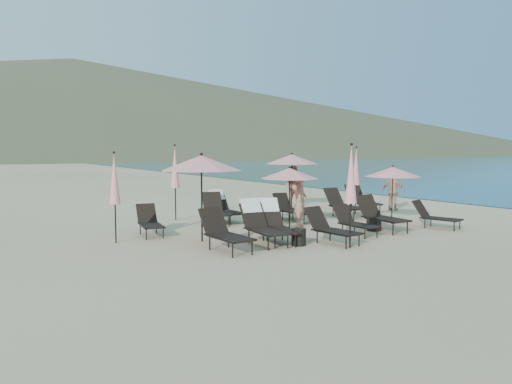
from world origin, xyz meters
TOP-DOWN VIEW (x-y plane):
  - ground at (0.00, 0.00)m, footprint 800.00×800.00m
  - volcanic_headland at (71.37, 302.62)m, footprint 690.00×690.00m
  - lounger_0 at (-4.21, 0.36)m, footprint 0.73×1.78m
  - lounger_1 at (-2.91, 0.68)m, footprint 0.87×1.92m
  - lounger_2 at (-2.46, 0.68)m, footprint 1.18×1.94m
  - lounger_3 at (0.11, 0.27)m, footprint 0.60×1.52m
  - lounger_4 at (1.38, 0.43)m, footprint 0.83×1.89m
  - lounger_5 at (3.19, -0.21)m, footprint 0.95×1.60m
  - lounger_6 at (-5.00, 3.49)m, footprint 0.82×1.60m
  - lounger_7 at (-2.29, 4.46)m, footprint 1.15×1.90m
  - lounger_8 at (-1.78, 4.74)m, footprint 0.66×1.73m
  - lounger_9 at (0.27, 3.49)m, footprint 0.88×1.72m
  - lounger_10 at (0.63, 4.34)m, footprint 0.87×1.59m
  - lounger_11 at (4.05, 3.95)m, footprint 1.12×1.96m
  - lounger_12 at (-1.34, -0.36)m, footprint 0.80×1.69m
  - lounger_13 at (2.52, 3.33)m, footprint 0.72×1.82m
  - umbrella_open_0 at (-4.15, 1.76)m, footprint 2.27×2.27m
  - umbrella_open_1 at (-0.84, 2.19)m, footprint 1.86×1.86m
  - umbrella_open_2 at (2.69, 1.15)m, footprint 1.85×1.85m
  - umbrella_open_3 at (2.22, 6.18)m, footprint 2.20×2.20m
  - umbrella_closed_0 at (-1.31, -1.07)m, footprint 0.32×0.32m
  - umbrella_closed_1 at (3.49, 3.73)m, footprint 0.31×0.31m
  - umbrella_closed_2 at (-6.21, 2.82)m, footprint 0.29×0.29m
  - umbrella_closed_3 at (-3.11, 5.94)m, footprint 0.32×0.32m
  - side_table_0 at (-2.25, -0.13)m, footprint 0.39×0.39m
  - side_table_1 at (1.15, 0.47)m, footprint 0.44×0.44m
  - beachgoer_a at (-0.35, 2.26)m, footprint 0.76×0.74m
  - beachgoer_b at (2.99, 7.03)m, footprint 0.99×1.08m
  - beachgoer_c at (5.51, 3.62)m, footprint 0.79×1.02m

SIDE VIEW (x-z plane):
  - ground at x=0.00m, z-range 0.00..0.00m
  - side_table_1 at x=1.15m, z-range 0.00..0.41m
  - side_table_0 at x=-2.25m, z-range 0.00..0.45m
  - lounger_5 at x=3.19m, z-range -0.03..0.84m
  - lounger_10 at x=0.63m, z-range -0.03..0.84m
  - lounger_3 at x=0.11m, z-range -0.03..0.84m
  - lounger_6 at x=-5.00m, z-range -0.03..0.85m
  - lounger_12 at x=-1.34m, z-range -0.03..0.91m
  - lounger_9 at x=0.27m, z-range -0.03..0.91m
  - lounger_0 at x=-4.21m, z-range -0.03..0.98m
  - lounger_7 at x=-2.29m, z-range -0.03..0.99m
  - lounger_13 at x=2.52m, z-range -0.03..1.01m
  - lounger_4 at x=1.38m, z-range -0.03..1.02m
  - lounger_11 at x=4.05m, z-range -0.03..1.03m
  - lounger_8 at x=-1.78m, z-range -0.02..1.05m
  - lounger_2 at x=-2.46m, z-range -0.03..1.11m
  - lounger_1 at x=-2.91m, z-range -0.03..1.13m
  - beachgoer_c at x=5.51m, z-range 0.00..1.61m
  - beachgoer_a at x=-0.35m, z-range 0.00..1.75m
  - beachgoer_b at x=2.99m, z-range 0.00..1.78m
  - umbrella_closed_2 at x=-6.21m, z-range 0.49..2.97m
  - umbrella_open_2 at x=2.69m, z-range 0.77..2.76m
  - umbrella_open_1 at x=-0.84m, z-range 0.77..2.77m
  - umbrella_closed_1 at x=3.49m, z-range 0.52..3.15m
  - umbrella_closed_3 at x=-3.11m, z-range 0.53..3.23m
  - umbrella_closed_0 at x=-1.31m, z-range 0.53..3.23m
  - umbrella_open_3 at x=2.22m, z-range 0.91..3.28m
  - umbrella_open_0 at x=-4.15m, z-range 0.94..3.38m
  - volcanic_headland at x=71.37m, z-range -1.01..53.99m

